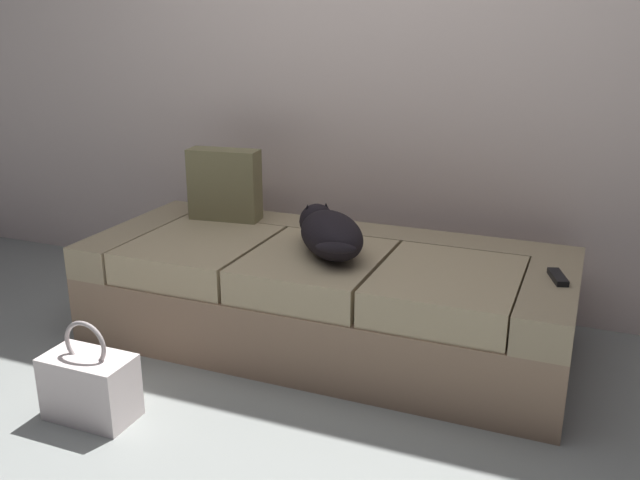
% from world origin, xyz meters
% --- Properties ---
extents(ground_plane, '(10.00, 10.00, 0.00)m').
position_xyz_m(ground_plane, '(0.00, 0.00, 0.00)').
color(ground_plane, gray).
extents(back_wall, '(6.40, 0.10, 2.80)m').
position_xyz_m(back_wall, '(0.00, 1.63, 1.40)').
color(back_wall, beige).
rests_on(back_wall, ground).
extents(couch, '(2.06, 0.85, 0.44)m').
position_xyz_m(couch, '(0.00, 0.98, 0.22)').
color(couch, '#92745B').
rests_on(couch, ground).
extents(dog_dark, '(0.44, 0.48, 0.18)m').
position_xyz_m(dog_dark, '(0.05, 0.91, 0.53)').
color(dog_dark, black).
rests_on(dog_dark, couch).
extents(tv_remote, '(0.09, 0.16, 0.02)m').
position_xyz_m(tv_remote, '(0.95, 0.96, 0.45)').
color(tv_remote, black).
rests_on(tv_remote, couch).
extents(throw_pillow, '(0.35, 0.16, 0.34)m').
position_xyz_m(throw_pillow, '(-0.61, 1.20, 0.61)').
color(throw_pillow, olive).
rests_on(throw_pillow, couch).
extents(handbag, '(0.32, 0.18, 0.38)m').
position_xyz_m(handbag, '(-0.55, 0.10, 0.13)').
color(handbag, silver).
rests_on(handbag, ground).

